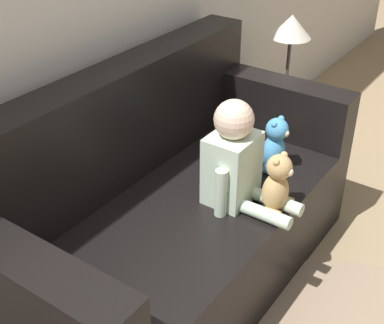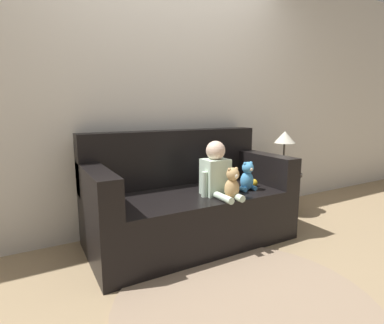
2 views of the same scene
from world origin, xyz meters
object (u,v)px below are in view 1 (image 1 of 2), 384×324
object	(u,v)px
toy_ball	(274,145)
side_table	(288,60)
couch	(169,216)
teddy_bear_brown	(277,185)
person_baby	(236,161)
plush_toy_side	(275,146)

from	to	relation	value
toy_ball	side_table	size ratio (longest dim) A/B	0.08
couch	teddy_bear_brown	xyz separation A→B (m)	(0.17, -0.40, 0.22)
person_baby	side_table	bearing A→B (deg)	15.61
couch	toy_ball	bearing A→B (deg)	-17.96
toy_ball	side_table	distance (m)	0.69
person_baby	couch	bearing A→B (deg)	120.62
side_table	toy_ball	bearing A→B (deg)	-158.08
couch	person_baby	bearing A→B (deg)	-59.38
plush_toy_side	toy_ball	xyz separation A→B (m)	(0.13, 0.07, -0.08)
toy_ball	person_baby	bearing A→B (deg)	-174.04
couch	person_baby	xyz separation A→B (m)	(0.14, -0.23, 0.29)
toy_ball	plush_toy_side	bearing A→B (deg)	-153.58
couch	toy_ball	world-z (taller)	couch
plush_toy_side	side_table	size ratio (longest dim) A/B	0.28
couch	plush_toy_side	distance (m)	0.56
person_baby	side_table	size ratio (longest dim) A/B	0.49
teddy_bear_brown	side_table	size ratio (longest dim) A/B	0.28
person_baby	plush_toy_side	world-z (taller)	person_baby
couch	toy_ball	xyz separation A→B (m)	(0.58, -0.19, 0.14)
teddy_bear_brown	plush_toy_side	xyz separation A→B (m)	(0.27, 0.15, -0.00)
person_baby	toy_ball	xyz separation A→B (m)	(0.44, 0.05, -0.15)
plush_toy_side	side_table	xyz separation A→B (m)	(0.76, 0.32, 0.09)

